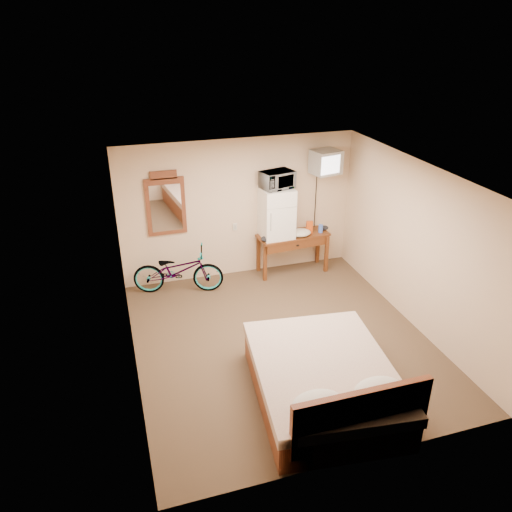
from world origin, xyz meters
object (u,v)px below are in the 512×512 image
Objects in this scene: desk at (294,241)px; wall_mirror at (166,204)px; mini_fridge at (277,213)px; blue_cup at (321,229)px; bed at (325,383)px; bicycle at (178,270)px; microwave at (277,180)px; crt_television at (326,162)px.

wall_mirror reaches higher than desk.
mini_fridge is 6.17× the size of blue_cup.
bed reaches higher than blue_cup.
mini_fridge reaches higher than bicycle.
blue_cup is at bearing -3.30° from desk.
microwave is 1.29m from blue_cup.
desk is 2.16× the size of crt_television.
bicycle is at bearing -175.34° from mini_fridge.
blue_cup is at bearing -74.80° from bicycle.
wall_mirror is 4.06m from bed.
desk is at bearing -8.90° from mini_fridge.
blue_cup is at bearing -5.47° from mini_fridge.
desk is 3.50m from bed.
mini_fridge is 0.80× the size of wall_mirror.
mini_fridge is at bearing 171.10° from desk.
mini_fridge is at bearing 178.03° from crt_television.
microwave is 2.30m from bicycle.
microwave reaches higher than bicycle.
bed is at bearing -114.17° from microwave.
bicycle is (-2.14, -0.10, -0.22)m from desk.
crt_television is (0.55, 0.02, 1.42)m from desk.
wall_mirror reaches higher than bed.
bed reaches higher than bicycle.
bicycle is (-2.65, -0.07, -0.42)m from blue_cup.
desk is at bearing -73.65° from bicycle.
blue_cup is 2.69m from bicycle.
desk is 1.52m from crt_television.
desk is 2.45× the size of microwave.
mini_fridge reaches higher than bed.
mini_fridge reaches higher than blue_cup.
blue_cup is at bearing 67.42° from bed.
microwave is at bearing 56.23° from mini_fridge.
blue_cup is 0.06× the size of bed.
crt_television is 2.84m from wall_mirror.
bicycle is at bearing -78.61° from wall_mirror.
crt_television is (0.87, -0.03, 0.25)m from microwave.
crt_television is (0.04, 0.05, 1.22)m from blue_cup.
bed is (1.26, -3.27, -0.11)m from bicycle.
microwave is 0.35× the size of bicycle.
mini_fridge reaches higher than desk.
blue_cup is (0.83, -0.08, -0.98)m from microwave.
mini_fridge is at bearing -71.62° from bicycle.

